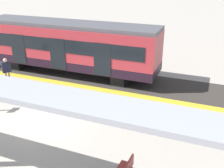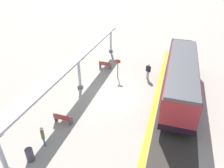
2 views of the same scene
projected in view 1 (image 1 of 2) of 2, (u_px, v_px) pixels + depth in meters
ground_plane at (42, 117)px, 12.60m from camera, size 176.00×176.00×0.00m
tactile_edge_strip at (80, 86)px, 15.95m from camera, size 0.51×26.23×0.01m
trackbed at (93, 76)px, 17.53m from camera, size 3.20×38.23×0.01m
train_near_carriage at (68, 47)px, 17.40m from camera, size 2.65×12.29×3.48m
passenger_waiting_near_edge at (6, 69)px, 15.68m from camera, size 0.54×0.47×1.74m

